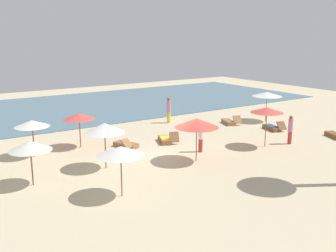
# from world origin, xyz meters

# --- Properties ---
(ground_plane) EXTENTS (60.00, 60.00, 0.00)m
(ground_plane) POSITION_xyz_m (0.00, 0.00, 0.00)
(ground_plane) COLOR beige
(ocean_water) EXTENTS (48.00, 16.00, 0.06)m
(ocean_water) POSITION_xyz_m (0.00, 17.00, 0.03)
(ocean_water) COLOR slate
(ocean_water) RESTS_ON ground_plane
(umbrella_0) EXTENTS (1.98, 1.98, 2.29)m
(umbrella_0) POSITION_xyz_m (-3.94, 0.42, 2.04)
(umbrella_0) COLOR brown
(umbrella_0) RESTS_ON ground_plane
(umbrella_1) EXTENTS (1.88, 1.88, 2.02)m
(umbrella_1) POSITION_xyz_m (-3.60, 4.62, 1.85)
(umbrella_1) COLOR olive
(umbrella_1) RESTS_ON ground_plane
(umbrella_2) EXTENTS (2.28, 2.28, 2.29)m
(umbrella_2) POSITION_xyz_m (0.45, -1.18, 2.05)
(umbrella_2) COLOR brown
(umbrella_2) RESTS_ON ground_plane
(umbrella_3) EXTENTS (1.90, 1.90, 2.35)m
(umbrella_3) POSITION_xyz_m (5.50, -1.29, 2.19)
(umbrella_3) COLOR brown
(umbrella_3) RESTS_ON ground_plane
(umbrella_4) EXTENTS (2.25, 2.25, 2.23)m
(umbrella_4) POSITION_xyz_m (10.84, 3.55, 2.07)
(umbrella_4) COLOR olive
(umbrella_4) RESTS_ON ground_plane
(umbrella_5) EXTENTS (1.85, 1.85, 2.01)m
(umbrella_5) POSITION_xyz_m (-6.34, 4.31, 1.83)
(umbrella_5) COLOR brown
(umbrella_5) RESTS_ON ground_plane
(umbrella_6) EXTENTS (1.92, 1.92, 2.12)m
(umbrella_6) POSITION_xyz_m (-4.88, -3.11, 1.92)
(umbrella_6) COLOR brown
(umbrella_6) RESTS_ON ground_plane
(umbrella_7) EXTENTS (1.84, 1.84, 2.01)m
(umbrella_7) POSITION_xyz_m (-7.55, 0.15, 1.79)
(umbrella_7) COLOR brown
(umbrella_7) RESTS_ON ground_plane
(lounger_0) EXTENTS (1.04, 1.79, 0.68)m
(lounger_0) POSITION_xyz_m (9.04, 1.27, 0.18)
(lounger_0) COLOR brown
(lounger_0) RESTS_ON ground_plane
(lounger_1) EXTENTS (1.17, 1.73, 0.75)m
(lounger_1) POSITION_xyz_m (1.11, 2.71, 0.18)
(lounger_1) COLOR brown
(lounger_1) RESTS_ON ground_plane
(lounger_2) EXTENTS (1.17, 1.79, 0.68)m
(lounger_2) POSITION_xyz_m (7.83, 4.32, 0.17)
(lounger_2) COLOR olive
(lounger_2) RESTS_ON ground_plane
(lounger_3) EXTENTS (1.21, 1.79, 0.68)m
(lounger_3) POSITION_xyz_m (10.82, -2.43, 0.17)
(lounger_3) COLOR brown
(lounger_3) RESTS_ON ground_plane
(lounger_4) EXTENTS (1.20, 1.79, 0.68)m
(lounger_4) POSITION_xyz_m (-1.41, 3.08, 0.17)
(lounger_4) COLOR olive
(lounger_4) RESTS_ON ground_plane
(person_0) EXTENTS (0.40, 0.40, 1.73)m
(person_0) POSITION_xyz_m (1.67, -0.01, 0.89)
(person_0) COLOR #BF3338
(person_0) RESTS_ON ground_plane
(person_1) EXTENTS (0.39, 0.39, 1.91)m
(person_1) POSITION_xyz_m (4.35, 7.17, 0.98)
(person_1) COLOR yellow
(person_1) RESTS_ON ground_plane
(person_2) EXTENTS (0.39, 0.39, 1.75)m
(person_2) POSITION_xyz_m (7.17, -1.71, 0.90)
(person_2) COLOR #BF3338
(person_2) RESTS_ON ground_plane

